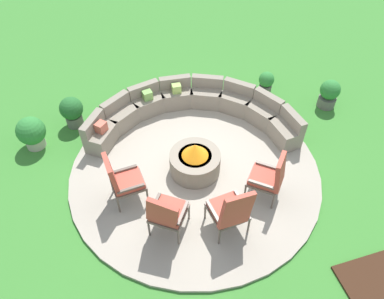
{
  "coord_description": "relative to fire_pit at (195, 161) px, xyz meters",
  "views": [
    {
      "loc": [
        -1.47,
        -4.65,
        5.75
      ],
      "look_at": [
        0.0,
        0.2,
        0.45
      ],
      "focal_mm": 35.14,
      "sensor_mm": 36.0,
      "label": 1
    }
  ],
  "objects": [
    {
      "name": "patio_circle",
      "position": [
        0.0,
        0.0,
        -0.31
      ],
      "size": [
        4.94,
        4.94,
        0.06
      ],
      "primitive_type": "cylinder",
      "color": "#9E9384",
      "rests_on": "ground_plane"
    },
    {
      "name": "fire_pit",
      "position": [
        0.0,
        0.0,
        0.0
      ],
      "size": [
        0.99,
        0.99,
        0.71
      ],
      "color": "gray",
      "rests_on": "patio_circle"
    },
    {
      "name": "potted_plant_2",
      "position": [
        -2.16,
        2.13,
        0.06
      ],
      "size": [
        0.51,
        0.51,
        0.72
      ],
      "color": "#605B56",
      "rests_on": "ground_plane"
    },
    {
      "name": "potted_plant_0",
      "position": [
        -3.02,
        1.69,
        0.06
      ],
      "size": [
        0.59,
        0.59,
        0.73
      ],
      "color": "#A89E8E",
      "rests_on": "ground_plane"
    },
    {
      "name": "lounge_chair_front_right",
      "position": [
        -0.86,
        -1.19,
        0.27
      ],
      "size": [
        0.79,
        0.82,
        1.08
      ],
      "rotation": [
        0.0,
        0.0,
        5.66
      ],
      "color": "brown",
      "rests_on": "patio_circle"
    },
    {
      "name": "lounge_chair_back_right",
      "position": [
        1.09,
        -0.98,
        0.27
      ],
      "size": [
        0.77,
        0.8,
        1.05
      ],
      "rotation": [
        0.0,
        0.0,
        7.15
      ],
      "color": "brown",
      "rests_on": "patio_circle"
    },
    {
      "name": "potted_plant_3",
      "position": [
        3.6,
        1.08,
        0.03
      ],
      "size": [
        0.46,
        0.46,
        0.69
      ],
      "color": "#605B56",
      "rests_on": "ground_plane"
    },
    {
      "name": "lounge_chair_front_left",
      "position": [
        -1.44,
        -0.3,
        0.29
      ],
      "size": [
        0.65,
        0.58,
        1.11
      ],
      "rotation": [
        0.0,
        0.0,
        4.8
      ],
      "color": "brown",
      "rests_on": "patio_circle"
    },
    {
      "name": "lounge_chair_back_left",
      "position": [
        0.16,
        -1.47,
        0.29
      ],
      "size": [
        0.68,
        0.67,
        1.15
      ],
      "rotation": [
        0.0,
        0.0,
        6.4
      ],
      "color": "brown",
      "rests_on": "patio_circle"
    },
    {
      "name": "potted_plant_1",
      "position": [
        2.38,
        1.91,
        0.01
      ],
      "size": [
        0.37,
        0.37,
        0.62
      ],
      "color": "#605B56",
      "rests_on": "ground_plane"
    },
    {
      "name": "curved_stone_bench",
      "position": [
        0.37,
        1.46,
        0.0
      ],
      "size": [
        4.36,
        2.44,
        0.7
      ],
      "color": "gray",
      "rests_on": "patio_circle"
    },
    {
      "name": "ground_plane",
      "position": [
        0.0,
        0.0,
        -0.34
      ],
      "size": [
        24.0,
        24.0,
        0.0
      ],
      "primitive_type": "plane",
      "color": "#387A2D"
    }
  ]
}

